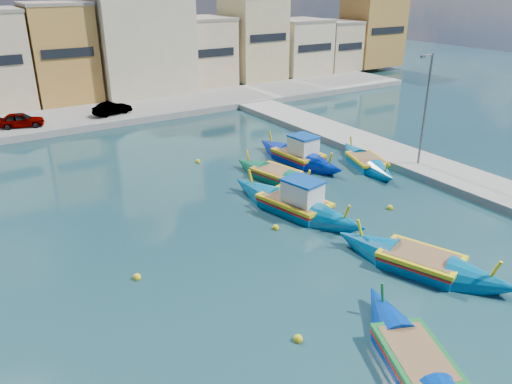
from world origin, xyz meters
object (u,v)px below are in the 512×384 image
object	(u,v)px
luzzu_turquoise_cabin	(295,205)
luzzu_cyan_south	(420,263)
quay_street_lamp	(425,109)
luzzu_blue_cabin	(299,157)
church_block	(135,18)
luzzu_cyan_mid	(367,163)
luzzu_green	(276,175)
luzzu_blue_south	(416,362)

from	to	relation	value
luzzu_turquoise_cabin	luzzu_cyan_south	size ratio (longest dim) A/B	1.15
quay_street_lamp	luzzu_blue_cabin	distance (m)	9.26
church_block	luzzu_cyan_mid	world-z (taller)	church_block
luzzu_cyan_mid	luzzu_cyan_south	xyz separation A→B (m)	(-7.72, -11.44, 0.04)
luzzu_green	luzzu_cyan_south	bearing A→B (deg)	-93.61
church_block	luzzu_cyan_south	xyz separation A→B (m)	(-2.72, -42.99, -8.12)
church_block	luzzu_blue_south	bearing A→B (deg)	-99.53
quay_street_lamp	luzzu_green	world-z (taller)	quay_street_lamp
church_block	luzzu_green	bearing A→B (deg)	-93.62
luzzu_blue_cabin	luzzu_cyan_south	xyz separation A→B (m)	(-4.15, -14.83, -0.10)
luzzu_green	luzzu_cyan_south	world-z (taller)	luzzu_cyan_south
luzzu_blue_south	luzzu_cyan_south	bearing A→B (deg)	39.29
luzzu_blue_south	luzzu_cyan_south	xyz separation A→B (m)	(5.21, 4.26, 0.04)
luzzu_blue_south	luzzu_green	bearing A→B (deg)	70.64
luzzu_cyan_mid	luzzu_cyan_south	distance (m)	13.80
luzzu_blue_cabin	luzzu_green	distance (m)	3.87
luzzu_cyan_mid	luzzu_turquoise_cabin	bearing A→B (deg)	-159.64
church_block	quay_street_lamp	distance (m)	35.04
church_block	luzzu_cyan_south	distance (m)	43.83
quay_street_lamp	luzzu_cyan_mid	bearing A→B (deg)	134.89
luzzu_cyan_mid	luzzu_cyan_south	world-z (taller)	luzzu_cyan_south
church_block	luzzu_cyan_mid	xyz separation A→B (m)	(5.00, -31.55, -8.16)
luzzu_blue_cabin	luzzu_blue_south	size ratio (longest dim) A/B	1.07
luzzu_blue_south	luzzu_blue_cabin	bearing A→B (deg)	63.87
luzzu_turquoise_cabin	luzzu_blue_south	size ratio (longest dim) A/B	1.20
luzzu_cyan_mid	luzzu_blue_south	bearing A→B (deg)	-129.46
luzzu_cyan_mid	luzzu_green	size ratio (longest dim) A/B	1.06
luzzu_turquoise_cabin	luzzu_blue_cabin	world-z (taller)	luzzu_turquoise_cabin
quay_street_lamp	luzzu_cyan_south	bearing A→B (deg)	-138.51
church_block	luzzu_turquoise_cabin	distance (m)	35.96
church_block	luzzu_green	xyz separation A→B (m)	(-1.90, -30.10, -8.15)
luzzu_green	luzzu_blue_south	world-z (taller)	luzzu_blue_south
luzzu_blue_cabin	luzzu_green	size ratio (longest dim) A/B	1.18
luzzu_turquoise_cabin	luzzu_blue_cabin	size ratio (longest dim) A/B	1.12
quay_street_lamp	luzzu_blue_south	world-z (taller)	quay_street_lamp
church_block	luzzu_blue_cabin	xyz separation A→B (m)	(1.44, -28.16, -8.02)
quay_street_lamp	luzzu_turquoise_cabin	xyz separation A→B (m)	(-11.31, -0.84, -3.95)
luzzu_cyan_mid	luzzu_blue_south	world-z (taller)	luzzu_blue_south
luzzu_blue_south	church_block	bearing A→B (deg)	80.47
church_block	quay_street_lamp	size ratio (longest dim) A/B	2.39
luzzu_blue_cabin	luzzu_cyan_mid	bearing A→B (deg)	-43.54
church_block	luzzu_turquoise_cabin	xyz separation A→B (m)	(-3.87, -34.84, -8.02)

